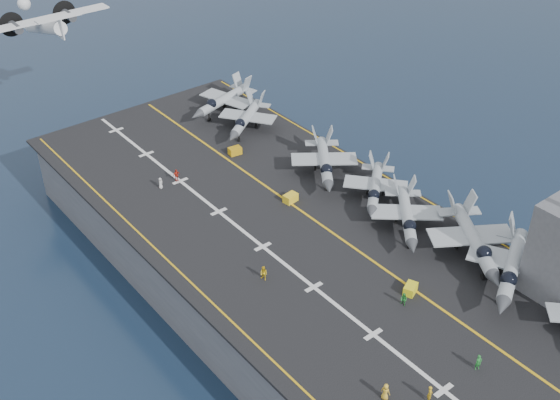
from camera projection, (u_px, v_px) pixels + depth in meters
ground at (298, 289)px, 98.81m from camera, size 500.00×500.00×0.00m
hull at (298, 261)px, 96.01m from camera, size 36.00×90.00×10.00m
flight_deck at (299, 231)px, 93.09m from camera, size 38.00×92.00×0.40m
foul_line at (316, 221)px, 94.51m from camera, size 0.35×90.00×0.02m
landing_centerline at (263, 247)px, 89.88m from camera, size 0.50×90.00×0.02m
deck_edge_port at (190, 282)px, 84.21m from camera, size 0.25×90.00×0.02m
deck_edge_stbd at (396, 183)px, 102.50m from camera, size 0.25×90.00×0.02m
fighter_jet_1 at (513, 264)px, 82.59m from camera, size 19.31×17.04×5.61m
fighter_jet_2 at (474, 238)px, 86.81m from camera, size 17.72×19.29×5.57m
fighter_jet_3 at (407, 214)px, 91.65m from camera, size 16.34×16.78×4.89m
fighter_jet_4 at (375, 186)px, 97.57m from camera, size 16.01×15.51×4.66m
fighter_jet_5 at (325, 160)px, 102.83m from camera, size 16.61×17.58×5.09m
fighter_jet_7 at (246, 117)px, 114.48m from camera, size 16.67×15.53×4.82m
fighter_jet_8 at (224, 99)px, 119.84m from camera, size 16.61×13.33×5.03m
tow_cart_a at (410, 289)px, 82.29m from camera, size 2.23×1.88×1.14m
tow_cart_b at (291, 198)px, 98.13m from camera, size 2.11×1.52×1.18m
tow_cart_c at (235, 151)px, 109.04m from camera, size 2.10×1.53×1.16m
crew_0 at (385, 392)px, 69.04m from camera, size 1.14×1.39×1.99m
crew_1 at (430, 394)px, 68.82m from camera, size 1.41×1.43×2.01m
crew_2 at (264, 273)px, 84.03m from camera, size 1.05×1.32×1.94m
crew_4 at (176, 175)px, 102.35m from camera, size 1.21×0.84×1.95m
crew_5 at (161, 183)px, 100.85m from camera, size 1.23×1.17×1.71m
crew_6 at (478, 362)px, 72.27m from camera, size 1.33×1.09×1.92m
crew_7 at (404, 299)px, 80.35m from camera, size 0.73×1.06×1.72m
transport_plane at (45, 27)px, 119.37m from camera, size 23.19×15.83×5.47m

